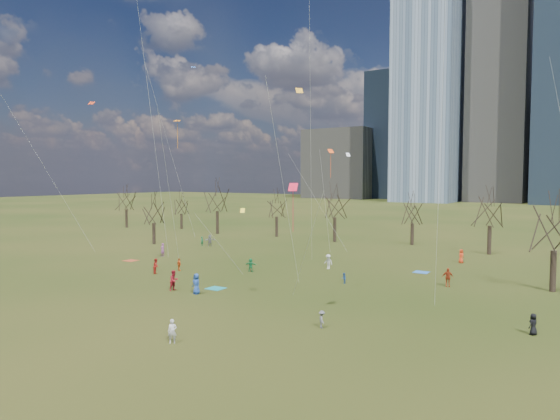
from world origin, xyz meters
The scene contains 22 objects.
ground centered at (0.00, 0.00, 0.00)m, with size 500.00×500.00×0.00m, color black.
downtown_skyline centered at (-2.43, 210.64, 39.01)m, with size 212.50×78.00×118.00m.
bare_tree_row centered at (-0.09, 37.22, 6.12)m, with size 113.04×29.80×9.50m.
blanket_teal centered at (-1.16, 2.38, 0.01)m, with size 1.60×1.50×0.03m, color teal.
blanket_navy centered at (12.96, 20.98, 0.01)m, with size 1.60×1.50×0.03m, color blue.
blanket_crimson centered at (-20.60, 9.08, 0.01)m, with size 1.60×1.50×0.03m, color #B64424.
person_0 centered at (-1.21, -0.27, 0.94)m, with size 0.92×0.60×1.87m, color #224694.
person_1 centered at (6.61, -11.29, 0.77)m, with size 0.56×0.37×1.54m, color silver.
person_2 centered at (-3.86, -0.39, 0.96)m, with size 0.93×0.73×1.92m, color maroon.
person_3 centered at (13.15, -3.38, 0.62)m, with size 0.80×0.46×1.23m, color #5E5E63.
person_4 centered at (-10.51, 7.26, 0.71)m, with size 0.83×0.35×1.42m, color #DC5218.
person_5 centered at (-3.34, 11.14, 0.75)m, with size 1.40×0.44×1.50m, color #1B7D41.
person_6 centered at (25.82, 2.77, 0.73)m, with size 0.71×0.46×1.46m, color black.
person_7 centered at (-19.76, 13.80, 0.89)m, with size 0.65×0.42×1.77m, color #A7539D.
person_8 centered at (8.21, 10.89, 0.54)m, with size 0.52×0.41×1.07m, color #244F9D.
person_9 centered at (3.22, 17.37, 0.84)m, with size 1.09×0.63×1.69m, color silver.
person_10 centered at (17.27, 14.99, 0.91)m, with size 1.07×0.45×1.83m, color #A73417.
person_11 centered at (-21.01, 25.02, 0.88)m, with size 1.64×0.52×1.76m, color slate.
person_12 centered at (15.32, 29.72, 0.85)m, with size 0.83×0.54×1.71m, color red.
person_13 centered at (-22.30, 24.69, 0.71)m, with size 0.52×0.34×1.42m, color #166537.
person_14 centered at (-11.39, 4.61, 0.85)m, with size 0.82×0.64×1.69m, color #B21E19.
kites_airborne centered at (4.28, 10.08, 13.82)m, with size 62.52×38.41×34.87m.
Camera 1 is at (28.94, -33.91, 10.45)m, focal length 32.00 mm.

